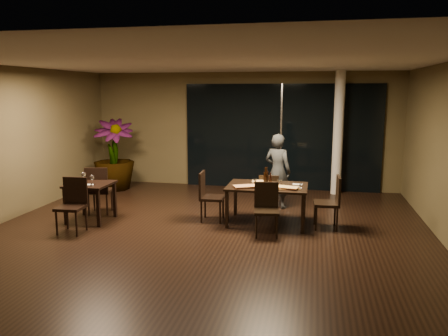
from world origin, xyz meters
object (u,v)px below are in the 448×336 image
chair_main_far (269,193)px  bottle_a (265,176)px  chair_main_near (266,206)px  chair_side_near (73,202)px  bottle_b (270,179)px  potted_plant (114,155)px  side_table (90,190)px  diner (278,171)px  bottle_c (267,176)px  chair_side_far (98,188)px  chair_main_right (331,199)px  chair_main_left (208,194)px

chair_main_far → bottle_a: size_ratio=2.55×
chair_main_near → chair_side_near: (-3.43, -0.55, 0.03)m
bottle_b → bottle_a: bearing=169.4°
chair_main_near → potted_plant: potted_plant is taller
side_table → chair_main_near: 3.46m
chair_side_near → diner: size_ratio=0.61×
bottle_c → bottle_b: bearing=-52.2°
chair_side_far → bottle_b: 3.54m
potted_plant → chair_main_right: bearing=-22.4°
chair_main_near → bottle_c: bottle_c is taller
chair_main_left → bottle_b: bottle_b is taller
chair_main_left → chair_main_right: chair_main_right is taller
chair_main_far → chair_side_near: (-3.35, -1.73, 0.07)m
side_table → chair_main_far: size_ratio=0.93×
side_table → bottle_c: (3.37, 0.62, 0.29)m
bottle_a → bottle_b: size_ratio=1.36×
chair_main_near → chair_main_right: 1.27m
bottle_a → diner: bearing=83.8°
diner → bottle_a: size_ratio=4.83×
chair_main_right → chair_side_far: (-4.65, -0.00, 0.01)m
chair_side_near → bottle_c: (3.34, 1.30, 0.37)m
chair_main_right → chair_main_near: bearing=-66.4°
chair_main_far → chair_side_far: size_ratio=0.86×
chair_side_far → bottle_c: bottle_c is taller
chair_main_far → bottle_c: bottle_c is taller
chair_main_far → chair_main_left: size_ratio=0.88×
side_table → chair_main_right: size_ratio=0.81×
potted_plant → chair_main_far: bearing=-21.3°
chair_side_far → bottle_b: size_ratio=4.02×
chair_main_right → bottle_c: bottle_c is taller
chair_main_near → side_table: bearing=169.8°
chair_main_left → chair_main_near: bearing=-119.1°
chair_side_near → chair_main_right: bearing=10.9°
diner → chair_main_far: bearing=101.6°
chair_main_near → chair_main_right: (1.13, 0.58, 0.03)m
side_table → chair_main_left: chair_main_left is taller
side_table → chair_side_far: size_ratio=0.80×
bottle_a → side_table: bearing=-171.0°
side_table → diner: size_ratio=0.49×
chair_main_near → chair_main_far: bearing=85.9°
chair_main_near → chair_main_right: size_ratio=0.94×
side_table → chair_side_near: size_ratio=0.81×
side_table → chair_main_left: (2.25, 0.47, -0.08)m
side_table → chair_main_left: bearing=11.9°
chair_main_near → bottle_b: (-0.00, 0.63, 0.36)m
chair_main_far → chair_side_far: 3.49m
chair_main_near → bottle_a: size_ratio=2.75×
chair_main_right → diner: 1.70m
potted_plant → bottle_b: (4.24, -2.17, -0.03)m
chair_main_right → chair_side_near: (-4.56, -1.13, -0.00)m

